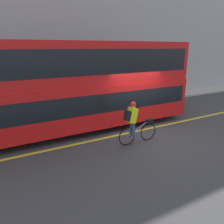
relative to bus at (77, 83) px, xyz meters
name	(u,v)px	position (x,y,z in m)	size (l,w,h in m)	color
ground_plane	(141,132)	(2.22, -1.68, -2.07)	(80.00, 80.00, 0.00)	#38383A
road_center_line	(139,131)	(2.22, -1.53, -2.07)	(50.00, 0.14, 0.01)	yellow
sidewalk_curb	(93,104)	(2.22, 3.41, -2.01)	(60.00, 2.25, 0.13)	#A8A399
building_facade	(83,30)	(2.22, 4.69, 2.46)	(60.00, 0.30, 9.06)	#9E9EA3
bus	(77,83)	(0.00, 0.00, 0.00)	(10.22, 2.58, 3.75)	black
cyclist_on_bike	(135,121)	(1.27, -2.51, -1.19)	(1.68, 0.32, 1.65)	black
trash_bin	(73,99)	(0.89, 3.30, -1.48)	(0.58, 0.58, 0.95)	#194C23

